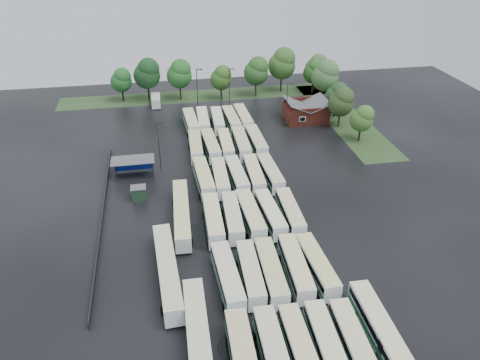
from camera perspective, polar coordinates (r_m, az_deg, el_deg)
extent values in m
plane|color=black|center=(76.02, 0.14, -6.22)|extent=(160.00, 160.00, 0.00)
cube|color=maroon|center=(117.23, 7.97, 8.04)|extent=(10.00, 8.00, 3.40)
cube|color=#4C4F51|center=(115.56, 6.87, 9.18)|extent=(5.07, 8.60, 2.19)
cube|color=#4C4F51|center=(117.08, 9.24, 9.28)|extent=(5.07, 8.60, 2.19)
cube|color=maroon|center=(112.91, 8.66, 8.32)|extent=(9.00, 0.20, 1.20)
cube|color=silver|center=(112.96, 7.62, 7.37)|extent=(1.60, 0.12, 1.20)
cylinder|color=#2D2D30|center=(91.70, -15.09, 0.74)|extent=(0.16, 0.16, 3.40)
cylinder|color=#2D2D30|center=(91.23, -10.60, 1.15)|extent=(0.16, 0.16, 3.40)
cylinder|color=#2D2D30|center=(94.52, -14.99, 1.67)|extent=(0.16, 0.16, 3.40)
cylinder|color=#2D2D30|center=(94.06, -10.64, 2.07)|extent=(0.16, 0.16, 3.40)
cube|color=#4C4F51|center=(91.98, -12.96, 2.40)|extent=(8.20, 4.20, 0.15)
cube|color=navy|center=(94.53, -12.81, 1.90)|extent=(7.60, 0.08, 2.60)
cube|color=#173421|center=(85.13, -12.22, -1.63)|extent=(2.50, 2.00, 2.50)
cube|color=#4C4F51|center=(84.47, -12.31, -0.87)|extent=(2.70, 2.20, 0.12)
cube|color=#27411D|center=(133.59, -4.14, 10.24)|extent=(80.00, 10.00, 0.01)
cube|color=#27411D|center=(121.23, 12.46, 7.50)|extent=(10.00, 50.00, 0.01)
cube|color=#2D2D30|center=(82.16, -16.36, -4.04)|extent=(0.10, 50.00, 1.20)
cube|color=white|center=(55.40, 0.39, -20.94)|extent=(2.88, 12.40, 2.83)
cube|color=black|center=(54.96, 0.39, -20.57)|extent=(2.93, 11.91, 0.90)
cube|color=beige|center=(54.27, 0.40, -19.96)|extent=(2.77, 12.02, 0.12)
cylinder|color=black|center=(58.99, -0.36, -18.88)|extent=(2.62, 0.99, 0.99)
cube|color=white|center=(55.94, 4.12, -20.41)|extent=(2.79, 12.22, 2.79)
cube|color=black|center=(55.51, 4.14, -20.04)|extent=(2.84, 11.74, 0.89)
cube|color=#207644|center=(56.41, 4.09, -20.81)|extent=(2.83, 11.98, 0.61)
cube|color=beige|center=(54.84, 4.17, -19.45)|extent=(2.68, 11.85, 0.12)
cylinder|color=black|center=(59.45, 3.11, -18.44)|extent=(2.59, 0.97, 0.97)
cube|color=white|center=(56.67, 7.36, -19.86)|extent=(2.59, 11.82, 2.70)
cube|color=black|center=(56.26, 7.40, -19.50)|extent=(2.64, 11.35, 0.87)
cube|color=#226C3E|center=(57.12, 7.32, -20.24)|extent=(2.64, 11.59, 0.59)
cube|color=beige|center=(55.61, 7.46, -18.92)|extent=(2.49, 11.47, 0.12)
cylinder|color=black|center=(60.02, 6.18, -18.02)|extent=(2.51, 0.94, 0.94)
cube|color=white|center=(57.43, 10.52, -19.30)|extent=(3.03, 12.01, 2.73)
cube|color=black|center=(57.02, 10.58, -18.94)|extent=(3.06, 11.54, 0.87)
cube|color=#217340|center=(57.88, 10.47, -19.69)|extent=(3.06, 11.78, 0.60)
cube|color=beige|center=(56.38, 10.66, -18.36)|extent=(2.91, 11.65, 0.12)
cylinder|color=black|center=(60.78, 9.15, -17.51)|extent=(2.53, 0.95, 0.95)
cube|color=white|center=(58.31, 13.66, -18.81)|extent=(2.98, 11.87, 2.70)
cube|color=black|center=(57.92, 13.72, -18.46)|extent=(3.02, 11.40, 0.86)
cube|color=#297945|center=(58.75, 13.58, -19.20)|extent=(3.02, 11.63, 0.59)
cube|color=beige|center=(57.29, 13.83, -17.89)|extent=(2.87, 11.51, 0.12)
cylinder|color=black|center=(61.56, 12.12, -17.12)|extent=(2.50, 0.94, 0.94)
cube|color=white|center=(64.67, -1.54, -11.73)|extent=(3.06, 12.39, 2.82)
cube|color=black|center=(64.30, -1.54, -11.36)|extent=(3.10, 11.90, 0.90)
cube|color=#2B7C4F|center=(65.09, -1.53, -12.14)|extent=(3.10, 12.14, 0.62)
cube|color=beige|center=(63.71, -1.56, -10.75)|extent=(2.94, 12.01, 0.12)
cylinder|color=black|center=(62.81, -0.94, -15.04)|extent=(2.61, 0.98, 0.98)
cylinder|color=black|center=(68.54, -2.05, -10.46)|extent=(2.61, 0.98, 0.98)
cube|color=white|center=(65.31, 1.27, -11.33)|extent=(2.84, 11.77, 2.68)
cube|color=black|center=(64.96, 1.28, -10.98)|extent=(2.89, 11.31, 0.86)
cube|color=#2C7E4D|center=(65.70, 1.27, -11.72)|extent=(2.88, 11.54, 0.59)
cube|color=beige|center=(64.41, 1.29, -10.41)|extent=(2.73, 11.42, 0.12)
cylinder|color=black|center=(63.54, 1.95, -14.43)|extent=(2.48, 0.94, 0.94)
cylinder|color=black|center=(68.97, 0.63, -10.16)|extent=(2.48, 0.94, 0.94)
cube|color=white|center=(65.56, 3.78, -11.13)|extent=(2.91, 12.24, 2.79)
cube|color=black|center=(65.20, 3.79, -10.76)|extent=(2.95, 11.76, 0.89)
cube|color=#226D3B|center=(65.97, 3.76, -11.53)|extent=(2.95, 12.00, 0.61)
cube|color=#D5D088|center=(64.62, 3.82, -10.17)|extent=(2.80, 11.87, 0.12)
cylinder|color=black|center=(63.75, 4.59, -14.33)|extent=(2.59, 0.97, 0.97)
cylinder|color=black|center=(69.33, 2.97, -9.93)|extent=(2.59, 0.97, 0.97)
cube|color=white|center=(66.57, 6.77, -10.56)|extent=(3.07, 12.26, 2.79)
cube|color=black|center=(66.22, 6.80, -10.19)|extent=(3.11, 11.77, 0.89)
cube|color=#267240|center=(66.97, 6.74, -10.96)|extent=(3.11, 12.02, 0.61)
cube|color=beige|center=(65.65, 6.85, -9.60)|extent=(2.95, 11.89, 0.12)
cylinder|color=black|center=(64.77, 7.69, -13.68)|extent=(2.58, 0.97, 0.97)
cylinder|color=black|center=(70.30, 5.81, -9.41)|extent=(2.58, 0.97, 0.97)
cube|color=white|center=(67.37, 9.33, -10.26)|extent=(2.97, 11.97, 2.72)
cube|color=black|center=(67.03, 9.37, -9.90)|extent=(3.01, 11.49, 0.87)
cube|color=#367B53|center=(67.76, 9.29, -10.65)|extent=(3.01, 11.73, 0.60)
cube|color=#E0DE89|center=(66.48, 9.43, -9.33)|extent=(2.86, 11.61, 0.12)
cylinder|color=black|center=(65.64, 10.30, -13.25)|extent=(2.52, 0.95, 0.95)
cylinder|color=black|center=(70.97, 8.26, -9.17)|extent=(2.52, 0.95, 0.95)
cube|color=white|center=(75.46, -3.29, -4.86)|extent=(2.91, 12.27, 2.80)
cube|color=black|center=(75.14, -3.30, -4.51)|extent=(2.95, 11.79, 0.89)
cube|color=#196F39|center=(75.81, -3.28, -5.24)|extent=(2.95, 12.03, 0.62)
cube|color=beige|center=(74.64, -3.32, -3.94)|extent=(2.79, 11.91, 0.12)
cylinder|color=black|center=(73.15, -2.86, -7.48)|extent=(2.59, 0.98, 0.98)
cylinder|color=black|center=(79.46, -3.63, -4.10)|extent=(2.59, 0.98, 0.98)
cube|color=white|center=(75.98, -0.93, -4.57)|extent=(3.07, 12.01, 2.73)
cube|color=black|center=(75.68, -0.93, -4.23)|extent=(3.11, 11.54, 0.87)
cube|color=#327B4A|center=(76.32, -0.92, -4.94)|extent=(3.11, 11.78, 0.60)
cube|color=beige|center=(75.19, -0.94, -3.68)|extent=(2.95, 11.65, 0.12)
cylinder|color=black|center=(73.73, -0.42, -7.10)|extent=(2.53, 0.95, 0.95)
cylinder|color=black|center=(79.86, -1.37, -3.85)|extent=(2.53, 0.95, 0.95)
cube|color=white|center=(76.46, 1.27, -4.29)|extent=(2.95, 12.26, 2.79)
cube|color=black|center=(76.15, 1.27, -3.94)|extent=(2.99, 11.78, 0.89)
cube|color=#226B3D|center=(76.81, 1.26, -4.67)|extent=(2.99, 12.02, 0.61)
cube|color=beige|center=(75.66, 1.28, -3.39)|extent=(2.83, 11.89, 0.12)
cylinder|color=black|center=(74.17, 1.86, -6.85)|extent=(2.59, 0.97, 0.97)
cylinder|color=black|center=(80.41, 0.71, -3.58)|extent=(2.59, 0.97, 0.97)
cube|color=white|center=(77.00, 3.68, -4.14)|extent=(3.03, 11.85, 2.69)
cube|color=black|center=(76.70, 3.69, -3.81)|extent=(3.06, 11.39, 0.86)
cube|color=#34734C|center=(77.33, 3.67, -4.51)|extent=(3.06, 11.62, 0.59)
cube|color=#EDE8C3|center=(76.23, 3.71, -3.27)|extent=(2.91, 11.50, 0.12)
cylinder|color=black|center=(74.81, 4.33, -6.58)|extent=(2.50, 0.94, 0.94)
cylinder|color=black|center=(80.77, 3.02, -3.47)|extent=(2.50, 0.94, 0.94)
cube|color=white|center=(77.66, 6.13, -3.95)|extent=(2.72, 11.70, 2.67)
cube|color=black|center=(77.36, 6.15, -3.63)|extent=(2.77, 11.24, 0.85)
cube|color=#367E4E|center=(77.99, 6.10, -4.31)|extent=(2.77, 11.47, 0.59)
cube|color=beige|center=(76.90, 6.18, -3.10)|extent=(2.62, 11.35, 0.12)
cylinder|color=black|center=(75.52, 6.84, -6.34)|extent=(2.47, 0.93, 0.93)
cylinder|color=black|center=(81.36, 5.37, -3.30)|extent=(2.47, 0.93, 0.93)
cube|color=white|center=(87.08, -4.47, 0.26)|extent=(3.01, 12.36, 2.81)
cube|color=black|center=(86.81, -4.49, 0.58)|extent=(3.05, 11.87, 0.90)
cube|color=#297B48|center=(87.39, -4.46, -0.09)|extent=(3.05, 12.12, 0.62)
cube|color=#E3DD8A|center=(86.37, -4.51, 1.10)|extent=(2.89, 11.99, 0.12)
cylinder|color=black|center=(84.44, -4.13, -1.87)|extent=(2.61, 0.98, 0.98)
cylinder|color=black|center=(91.18, -4.72, 0.69)|extent=(2.61, 0.98, 0.98)
cube|color=white|center=(87.03, -2.42, 0.25)|extent=(2.89, 11.84, 2.69)
cube|color=black|center=(86.76, -2.42, 0.56)|extent=(2.93, 11.38, 0.86)
cube|color=#297A46|center=(87.32, -2.41, -0.09)|extent=(2.93, 11.61, 0.59)
cube|color=beige|center=(86.35, -2.44, 1.05)|extent=(2.78, 11.49, 0.12)
cylinder|color=black|center=(84.51, -2.03, -1.79)|extent=(2.50, 0.94, 0.94)
cylinder|color=black|center=(90.94, -2.74, 0.67)|extent=(2.50, 0.94, 0.94)
cube|color=white|center=(87.60, -0.38, 0.51)|extent=(2.78, 11.97, 2.73)
cube|color=black|center=(87.33, -0.38, 0.82)|extent=(2.82, 11.49, 0.87)
cube|color=#326E46|center=(87.89, -0.38, 0.17)|extent=(2.82, 11.73, 0.60)
cube|color=beige|center=(86.91, -0.38, 1.32)|extent=(2.67, 11.61, 0.12)
cylinder|color=black|center=(85.06, 0.07, -1.54)|extent=(2.53, 0.95, 0.95)
cylinder|color=black|center=(91.54, -0.79, 0.92)|extent=(2.53, 0.95, 0.95)
cube|color=white|center=(88.03, 1.71, 0.66)|extent=(2.90, 12.08, 2.75)
cube|color=black|center=(87.76, 1.72, 0.97)|extent=(2.95, 11.60, 0.88)
cube|color=#237240|center=(88.33, 1.71, 0.32)|extent=(2.95, 11.84, 0.61)
cube|color=beige|center=(87.34, 1.73, 1.48)|extent=(2.79, 11.72, 0.12)
cylinder|color=black|center=(85.48, 2.23, -1.38)|extent=(2.55, 0.96, 0.96)
cylinder|color=black|center=(91.98, 1.21, 1.06)|extent=(2.55, 0.96, 0.96)
cube|color=white|center=(88.73, 3.71, 0.84)|extent=(2.83, 11.94, 2.72)
cube|color=black|center=(88.46, 3.72, 1.15)|extent=(2.88, 11.46, 0.87)
cube|color=#256D41|center=(89.02, 3.70, 0.51)|extent=(2.88, 11.70, 0.60)
cube|color=beige|center=(88.05, 3.74, 1.65)|extent=(2.72, 11.58, 0.12)
cylinder|color=black|center=(86.23, 4.27, -1.15)|extent=(2.52, 0.95, 0.95)
cylinder|color=black|center=(92.61, 3.13, 1.23)|extent=(2.52, 0.95, 0.95)
cube|color=white|center=(99.15, -5.43, 4.06)|extent=(2.92, 11.94, 2.72)
cube|color=black|center=(98.91, -5.45, 4.34)|extent=(2.96, 11.47, 0.87)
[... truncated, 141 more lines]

